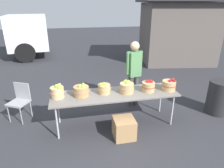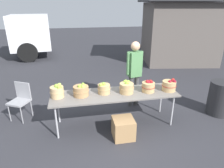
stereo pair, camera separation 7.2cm
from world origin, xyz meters
The scene contains 13 objects.
ground_plane centered at (0.00, 0.00, 0.00)m, with size 40.00×40.00×0.00m, color #2D2D33.
market_table centered at (0.00, 0.00, 0.71)m, with size 2.70×0.76×0.75m.
apple_basket_green_0 centered at (-1.19, 0.06, 0.88)m, with size 0.29×0.29×0.28m.
apple_basket_green_1 centered at (-0.70, 0.03, 0.87)m, with size 0.33×0.33×0.26m.
apple_basket_green_2 centered at (-0.22, 0.06, 0.86)m, with size 0.28×0.28×0.25m.
apple_basket_green_3 centered at (0.26, 0.00, 0.87)m, with size 0.32×0.32×0.26m.
apple_basket_red_0 centered at (0.74, -0.03, 0.87)m, with size 0.29×0.29×0.27m.
apple_basket_red_1 centered at (1.21, -0.07, 0.87)m, with size 0.32×0.32×0.26m.
vendor_adult centered at (0.67, 0.78, 1.00)m, with size 0.44×0.29×1.70m.
food_kiosk centered at (3.96, 4.65, 1.38)m, with size 3.93×3.44×2.74m.
folding_chair centered at (-2.08, 0.68, 0.51)m, with size 0.54×0.54×0.86m.
trash_barrel centered at (2.61, -0.04, 0.41)m, with size 0.56×0.56×0.82m, color #262628.
produce_crate centered at (0.07, -0.52, 0.21)m, with size 0.42×0.42×0.42m, color #A87F51.
Camera 2 is at (-0.79, -3.75, 2.53)m, focal length 31.63 mm.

